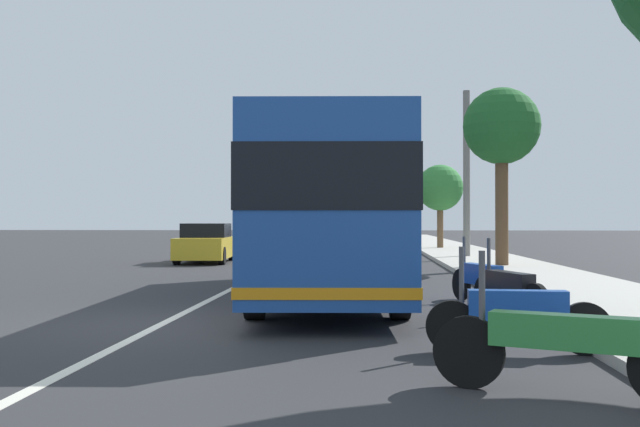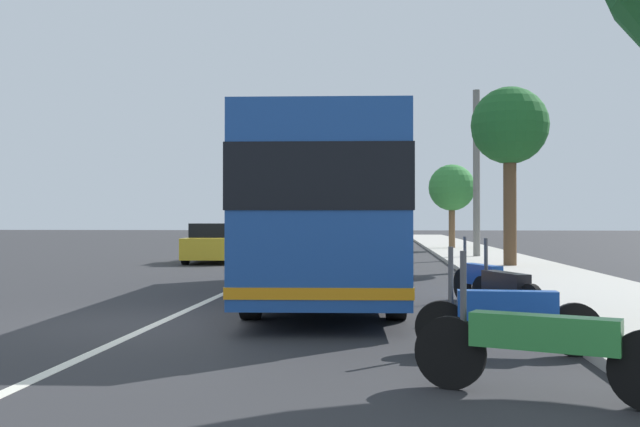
# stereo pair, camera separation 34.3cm
# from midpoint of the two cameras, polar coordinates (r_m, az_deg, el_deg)

# --- Properties ---
(ground_plane) EXTENTS (220.00, 220.00, 0.00)m
(ground_plane) POSITION_cam_midpoint_polar(r_m,az_deg,el_deg) (11.42, -11.70, -8.45)
(ground_plane) COLOR #2D2D30
(sidewalk_curb) EXTENTS (110.00, 3.60, 0.14)m
(sidewalk_curb) POSITION_cam_midpoint_polar(r_m,az_deg,el_deg) (21.31, 16.63, -4.59)
(sidewalk_curb) COLOR #B2ADA3
(sidewalk_curb) RESTS_ON ground
(lane_divider_line) EXTENTS (110.00, 0.16, 0.01)m
(lane_divider_line) POSITION_cam_midpoint_polar(r_m,az_deg,el_deg) (21.14, -3.81, -4.82)
(lane_divider_line) COLOR silver
(lane_divider_line) RESTS_ON ground
(coach_bus) EXTENTS (11.06, 3.12, 3.22)m
(coach_bus) POSITION_cam_midpoint_polar(r_m,az_deg,el_deg) (15.00, 1.34, 0.35)
(coach_bus) COLOR #1E4C9E
(coach_bus) RESTS_ON ground
(motorcycle_angled) EXTENTS (1.03, 2.21, 1.29)m
(motorcycle_angled) POSITION_cam_midpoint_polar(r_m,az_deg,el_deg) (6.76, 18.55, -9.75)
(motorcycle_angled) COLOR black
(motorcycle_angled) RESTS_ON ground
(motorcycle_by_tree) EXTENTS (0.31, 2.14, 1.26)m
(motorcycle_by_tree) POSITION_cam_midpoint_polar(r_m,az_deg,el_deg) (8.84, 15.56, -7.66)
(motorcycle_by_tree) COLOR black
(motorcycle_by_tree) RESTS_ON ground
(motorcycle_mid_row) EXTENTS (2.06, 0.78, 1.29)m
(motorcycle_mid_row) POSITION_cam_midpoint_polar(r_m,az_deg,el_deg) (11.40, 15.22, -5.97)
(motorcycle_mid_row) COLOR black
(motorcycle_mid_row) RESTS_ON ground
(motorcycle_far_end) EXTENTS (2.04, 0.86, 1.26)m
(motorcycle_far_end) POSITION_cam_midpoint_polar(r_m,az_deg,el_deg) (13.89, 13.29, -5.07)
(motorcycle_far_end) COLOR black
(motorcycle_far_end) RESTS_ON ground
(car_ahead_same_lane) EXTENTS (4.24, 2.03, 1.47)m
(car_ahead_same_lane) POSITION_cam_midpoint_polar(r_m,az_deg,el_deg) (27.58, -7.94, -2.39)
(car_ahead_same_lane) COLOR gold
(car_ahead_same_lane) RESTS_ON ground
(car_side_street) EXTENTS (4.13, 1.89, 1.40)m
(car_side_street) POSITION_cam_midpoint_polar(r_m,az_deg,el_deg) (52.89, -0.48, -1.56)
(car_side_street) COLOR gold
(car_side_street) RESTS_ON ground
(car_far_distant) EXTENTS (4.20, 1.99, 1.38)m
(car_far_distant) POSITION_cam_midpoint_polar(r_m,az_deg,el_deg) (42.48, -1.79, -1.81)
(car_far_distant) COLOR black
(car_far_distant) RESTS_ON ground
(roadside_tree_mid_block) EXTENTS (2.48, 2.48, 5.88)m
(roadside_tree_mid_block) POSITION_cam_midpoint_polar(r_m,az_deg,el_deg) (24.22, 15.12, 6.46)
(roadside_tree_mid_block) COLOR brown
(roadside_tree_mid_block) RESTS_ON ground
(roadside_tree_far_block) EXTENTS (2.47, 2.47, 4.58)m
(roadside_tree_far_block) POSITION_cam_midpoint_polar(r_m,az_deg,el_deg) (39.15, 10.60, 1.97)
(roadside_tree_far_block) COLOR brown
(roadside_tree_far_block) RESTS_ON ground
(utility_pole) EXTENTS (0.28, 0.28, 6.88)m
(utility_pole) POSITION_cam_midpoint_polar(r_m,az_deg,el_deg) (30.02, 12.56, 3.01)
(utility_pole) COLOR slate
(utility_pole) RESTS_ON ground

